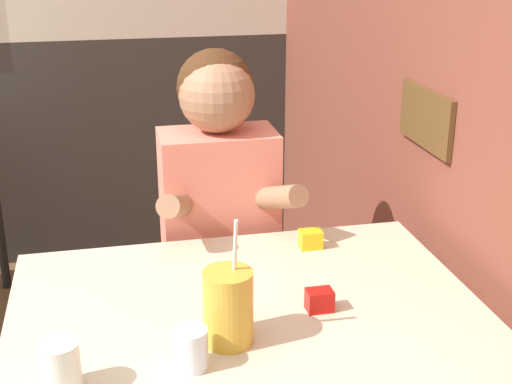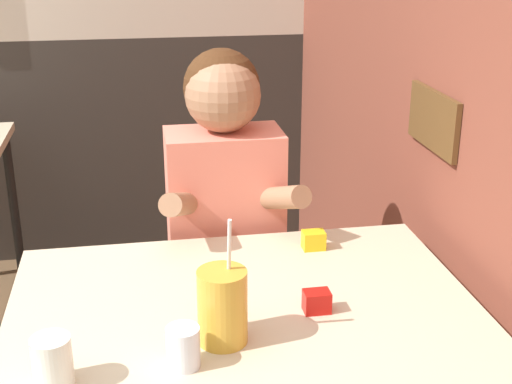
{
  "view_description": "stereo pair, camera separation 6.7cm",
  "coord_description": "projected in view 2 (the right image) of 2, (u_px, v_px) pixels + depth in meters",
  "views": [
    {
      "loc": [
        0.53,
        -0.98,
        1.6
      ],
      "look_at": [
        0.87,
        0.56,
        1.01
      ],
      "focal_mm": 50.0,
      "sensor_mm": 36.0,
      "label": 1
    },
    {
      "loc": [
        0.6,
        -1.0,
        1.6
      ],
      "look_at": [
        0.87,
        0.56,
        1.01
      ],
      "focal_mm": 50.0,
      "sensor_mm": 36.0,
      "label": 2
    }
  ],
  "objects": [
    {
      "name": "condiment_ketchup",
      "position": [
        317.0,
        301.0,
        1.61
      ],
      "size": [
        0.06,
        0.04,
        0.05
      ],
      "color": "#B7140F",
      "rests_on": "main_table"
    },
    {
      "name": "condiment_mustard",
      "position": [
        314.0,
        240.0,
        1.92
      ],
      "size": [
        0.06,
        0.04,
        0.05
      ],
      "color": "yellow",
      "rests_on": "main_table"
    },
    {
      "name": "person_seated",
      "position": [
        225.0,
        244.0,
        2.18
      ],
      "size": [
        0.42,
        0.41,
        1.28
      ],
      "color": "#EA7F6B",
      "rests_on": "ground_plane"
    },
    {
      "name": "cocktail_pitcher",
      "position": [
        222.0,
        306.0,
        1.47
      ],
      "size": [
        0.1,
        0.1,
        0.28
      ],
      "color": "gold",
      "rests_on": "main_table"
    },
    {
      "name": "glass_center",
      "position": [
        52.0,
        362.0,
        1.34
      ],
      "size": [
        0.08,
        0.08,
        0.1
      ],
      "color": "silver",
      "rests_on": "main_table"
    },
    {
      "name": "brick_wall_right",
      "position": [
        403.0,
        9.0,
        2.28
      ],
      "size": [
        0.08,
        4.45,
        2.7
      ],
      "color": "brown",
      "rests_on": "ground_plane"
    },
    {
      "name": "glass_near_pitcher",
      "position": [
        183.0,
        347.0,
        1.4
      ],
      "size": [
        0.07,
        0.07,
        0.09
      ],
      "color": "silver",
      "rests_on": "main_table"
    },
    {
      "name": "main_table",
      "position": [
        248.0,
        341.0,
        1.62
      ],
      "size": [
        1.08,
        0.89,
        0.78
      ],
      "color": "beige",
      "rests_on": "ground_plane"
    }
  ]
}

